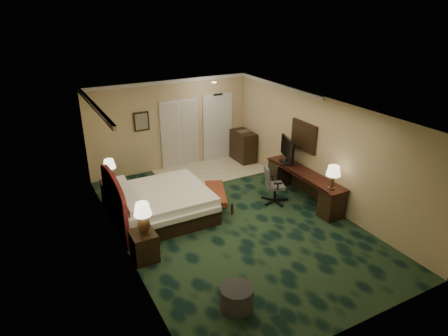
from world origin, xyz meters
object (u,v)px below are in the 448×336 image
ottoman (237,298)px  tv (287,151)px  lamp_near (143,218)px  minibar (243,146)px  bed_bench (216,199)px  desk_chair (275,184)px  bed (163,204)px  nightstand_near (144,246)px  desk (304,186)px  lamp_far (110,171)px  nightstand_far (114,194)px

ottoman → tv: (3.46, 3.37, 0.90)m
lamp_near → minibar: lamp_near is taller
bed_bench → minibar: size_ratio=1.32×
bed_bench → desk_chair: desk_chair is taller
bed → desk_chair: bearing=-12.6°
ottoman → bed: bearing=90.6°
nightstand_near → ottoman: 2.28m
ottoman → desk_chair: desk_chair is taller
desk → minibar: size_ratio=2.70×
ottoman → lamp_far: bearing=101.4°
bed → minibar: (3.53, 2.21, 0.14)m
ottoman → nightstand_near: bearing=114.5°
nightstand_near → ottoman: size_ratio=1.04×
nightstand_far → ottoman: 4.69m
bed → lamp_far: bearing=127.8°
lamp_near → desk: (4.41, 0.58, -0.55)m
tv → lamp_near: bearing=-145.5°
bed → nightstand_near: (-0.91, -1.41, -0.04)m
bed → bed_bench: (1.35, -0.14, -0.12)m
minibar → ottoman: bearing=-121.5°
lamp_far → bed: bearing=-52.2°
nightstand_far → desk: 4.84m
desk → desk_chair: (-0.74, 0.22, 0.12)m
bed_bench → tv: tv is taller
lamp_far → ottoman: lamp_far is taller
bed_bench → tv: 2.33m
bed_bench → tv: bearing=21.9°
tv → minibar: 2.41m
ottoman → desk: desk is taller
lamp_far → desk: size_ratio=0.22×
bed_bench → desk_chair: bearing=2.7°
desk_chair → tv: bearing=55.3°
desk → bed_bench: bearing=162.0°
lamp_far → bed_bench: size_ratio=0.46×
bed → ottoman: (0.04, -3.48, -0.13)m
desk → tv: bearing=92.7°
desk → desk_chair: bearing=163.1°
lamp_far → bed_bench: 2.70m
nightstand_near → minibar: bearing=39.2°
nightstand_near → desk: bearing=7.2°
ottoman → desk: 4.38m
bed → tv: (3.50, -0.12, 0.76)m
tv → minibar: tv is taller
tv → desk_chair: bearing=-126.2°
bed → tv: bearing=-1.9°
nightstand_far → tv: size_ratio=0.73×
minibar → tv: bearing=-90.8°
lamp_far → desk: (4.44, -2.01, -0.57)m
nightstand_far → tv: (4.38, -1.23, 0.77)m
nightstand_near → tv: 4.66m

